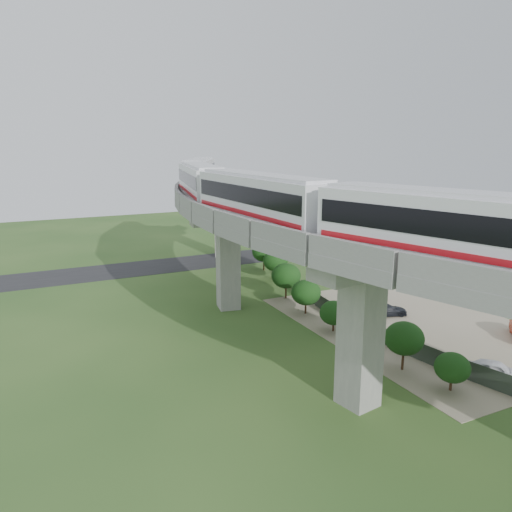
% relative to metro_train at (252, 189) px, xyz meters
% --- Properties ---
extents(ground, '(160.00, 160.00, 0.00)m').
position_rel_metro_train_xyz_m(ground, '(-0.49, -4.08, -12.31)').
color(ground, '#2A4D1E').
rests_on(ground, ground).
extents(dirt_lot, '(18.00, 26.00, 0.04)m').
position_rel_metro_train_xyz_m(dirt_lot, '(13.51, -6.08, -12.29)').
color(dirt_lot, gray).
rests_on(dirt_lot, ground).
extents(asphalt_road, '(60.00, 8.00, 0.03)m').
position_rel_metro_train_xyz_m(asphalt_road, '(-0.49, 25.92, -12.29)').
color(asphalt_road, '#232326').
rests_on(asphalt_road, ground).
extents(viaduct, '(19.58, 73.98, 11.40)m').
position_rel_metro_train_xyz_m(viaduct, '(3.36, -4.08, -3.26)').
color(viaduct, '#99968E').
rests_on(viaduct, ground).
extents(metro_train, '(12.57, 61.18, 3.64)m').
position_rel_metro_train_xyz_m(metro_train, '(0.00, 0.00, 0.00)').
color(metro_train, silver).
rests_on(metro_train, ground).
extents(fence, '(3.87, 38.73, 1.50)m').
position_rel_metro_train_xyz_m(fence, '(9.27, -4.08, -11.56)').
color(fence, '#2D382D').
rests_on(fence, ground).
extents(tree_0, '(3.04, 3.04, 3.72)m').
position_rel_metro_train_xyz_m(tree_0, '(10.29, 18.03, -9.88)').
color(tree_0, '#382314').
rests_on(tree_0, ground).
extents(tree_1, '(2.93, 2.93, 3.63)m').
position_rel_metro_train_xyz_m(tree_1, '(9.36, 13.16, -9.93)').
color(tree_1, '#382314').
rests_on(tree_1, ground).
extents(tree_2, '(3.08, 3.08, 3.80)m').
position_rel_metro_train_xyz_m(tree_2, '(6.97, 6.35, -9.82)').
color(tree_2, '#382314').
rests_on(tree_2, ground).
extents(tree_3, '(2.84, 2.84, 3.35)m').
position_rel_metro_train_xyz_m(tree_3, '(6.34, 1.35, -10.17)').
color(tree_3, '#382314').
rests_on(tree_3, ground).
extents(tree_4, '(2.47, 2.47, 2.76)m').
position_rel_metro_train_xyz_m(tree_4, '(6.11, -3.61, -10.60)').
color(tree_4, '#382314').
rests_on(tree_4, ground).
extents(tree_5, '(2.82, 2.82, 3.64)m').
position_rel_metro_train_xyz_m(tree_5, '(6.31, -12.06, -9.87)').
color(tree_5, '#382314').
rests_on(tree_5, ground).
extents(tree_6, '(2.34, 2.34, 2.66)m').
position_rel_metro_train_xyz_m(tree_6, '(7.02, -15.87, -10.64)').
color(tree_6, '#382314').
rests_on(tree_6, ground).
extents(car_white, '(3.85, 4.05, 1.36)m').
position_rel_metro_train_xyz_m(car_white, '(11.00, -16.08, -11.59)').
color(car_white, white).
rests_on(car_white, dirt_lot).
extents(car_dark, '(4.19, 2.62, 1.13)m').
position_rel_metro_train_xyz_m(car_dark, '(12.95, -2.49, -11.70)').
color(car_dark, black).
rests_on(car_dark, dirt_lot).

